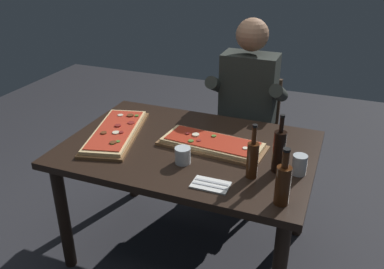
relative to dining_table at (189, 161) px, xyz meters
name	(u,v)px	position (x,y,z in m)	size (l,w,h in m)	color
ground_plane	(189,247)	(0.00, 0.00, -0.64)	(6.40, 6.40, 0.00)	#2D2D33
dining_table	(189,161)	(0.00, 0.00, 0.00)	(1.40, 0.96, 0.74)	black
pizza_rectangular_front	(212,144)	(0.13, 0.04, 0.11)	(0.62, 0.30, 0.05)	brown
pizza_rectangular_left	(116,132)	(-0.46, -0.03, 0.12)	(0.41, 0.67, 0.05)	brown
wine_bottle_dark	(253,158)	(0.41, -0.19, 0.20)	(0.06, 0.06, 0.28)	#47230F
oil_bottle_amber	(279,150)	(0.52, -0.08, 0.21)	(0.06, 0.06, 0.31)	black
vinegar_bottle_green	(283,183)	(0.59, -0.36, 0.20)	(0.07, 0.07, 0.28)	#47230F
tumbler_near_camera	(183,156)	(0.04, -0.19, 0.13)	(0.08, 0.08, 0.09)	silver
tumbler_far_side	(299,166)	(0.62, -0.07, 0.14)	(0.07, 0.07, 0.10)	silver
napkin_cutlery_set	(211,185)	(0.25, -0.34, 0.10)	(0.18, 0.11, 0.01)	white
diner_chair	(248,130)	(0.14, 0.86, -0.16)	(0.44, 0.44, 0.87)	#3D2B1E
seated_diner	(246,104)	(0.14, 0.74, 0.10)	(0.53, 0.41, 1.33)	#23232D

